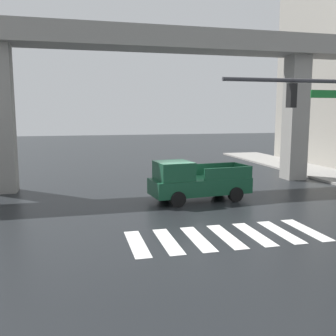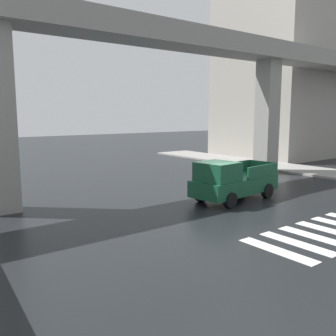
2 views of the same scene
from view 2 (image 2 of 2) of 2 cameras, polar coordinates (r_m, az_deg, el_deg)
ground_plane at (r=18.89m, az=7.59°, el=-5.06°), size 120.00×120.00×0.00m
crosswalk_stripes at (r=15.29m, az=24.10°, el=-8.94°), size 7.15×2.80×0.01m
elevated_overpass at (r=21.95m, az=-0.22°, el=18.09°), size 50.92×2.41×9.42m
office_building at (r=43.38m, az=18.94°, el=22.29°), size 14.07×10.18×30.24m
sidewalk_east at (r=29.81m, az=22.15°, el=-0.53°), size 4.00×36.00×0.15m
pickup_truck at (r=18.83m, az=9.86°, el=-2.08°), size 5.28×2.51×2.08m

